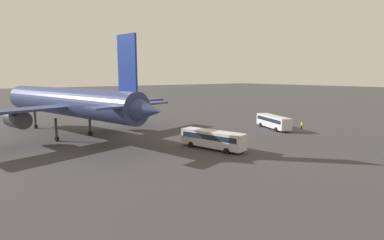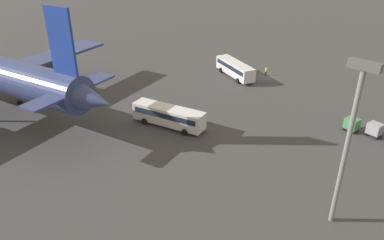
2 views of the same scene
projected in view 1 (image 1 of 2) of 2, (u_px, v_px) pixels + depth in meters
name	position (u px, v px, depth m)	size (l,w,h in m)	color
ground_plane	(300.00, 130.00, 69.41)	(600.00, 600.00, 0.00)	#38383A
airplane	(68.00, 102.00, 59.96)	(52.67, 45.38, 18.84)	navy
shuttle_bus_near	(273.00, 121.00, 70.26)	(11.43, 6.54, 3.07)	silver
shuttle_bus_far	(213.00, 138.00, 50.84)	(11.99, 5.62, 3.12)	silver
worker_person	(302.00, 125.00, 70.11)	(0.38, 0.38, 1.74)	#1E1E2D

